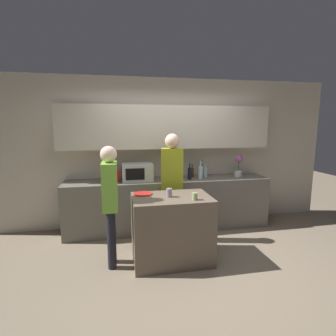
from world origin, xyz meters
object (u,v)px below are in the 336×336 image
at_px(microwave, 137,172).
at_px(bottle_2, 200,172).
at_px(bottle_0, 190,173).
at_px(cup_0, 169,193).
at_px(bottle_3, 201,170).
at_px(person_left, 110,197).
at_px(bottle_4, 205,172).
at_px(person_center, 172,178).
at_px(toaster, 112,176).
at_px(potted_plant, 239,166).
at_px(cup_1, 195,196).
at_px(bottle_1, 192,172).
at_px(plate_on_island, 143,194).

bearing_deg(microwave, bottle_2, -4.74).
bearing_deg(bottle_0, cup_0, -119.00).
distance_m(bottle_3, person_left, 2.02).
height_order(bottle_4, cup_0, bottle_4).
distance_m(bottle_2, bottle_3, 0.20).
xyz_separation_m(microwave, person_center, (0.51, -0.50, -0.02)).
bearing_deg(bottle_2, toaster, 176.50).
bearing_deg(microwave, potted_plant, 0.05).
bearing_deg(person_left, bottle_0, 127.90).
bearing_deg(cup_1, microwave, 115.45).
distance_m(microwave, bottle_2, 1.11).
xyz_separation_m(bottle_0, person_left, (-1.35, -1.02, -0.07)).
bearing_deg(cup_1, bottle_0, 77.25).
relative_size(bottle_1, person_left, 0.15).
relative_size(bottle_0, bottle_1, 1.19).
bearing_deg(person_center, microwave, -31.80).
height_order(bottle_1, bottle_4, bottle_1).
height_order(bottle_4, person_center, person_center).
relative_size(potted_plant, bottle_1, 1.64).
height_order(cup_1, person_left, person_left).
height_order(toaster, plate_on_island, toaster).
height_order(microwave, plate_on_island, microwave).
bearing_deg(potted_plant, bottle_0, -175.02).
relative_size(plate_on_island, person_left, 0.16).
relative_size(microwave, potted_plant, 1.32).
relative_size(bottle_2, person_left, 0.20).
xyz_separation_m(microwave, cup_0, (0.34, -1.13, -0.09)).
xyz_separation_m(bottle_0, cup_0, (-0.58, -1.04, -0.05)).
relative_size(bottle_2, bottle_3, 1.02).
bearing_deg(plate_on_island, person_center, 39.81).
distance_m(toaster, bottle_0, 1.34).
bearing_deg(plate_on_island, bottle_2, 37.02).
relative_size(bottle_1, bottle_3, 0.76).
height_order(bottle_4, plate_on_island, bottle_4).
relative_size(bottle_4, person_center, 0.13).
distance_m(bottle_0, bottle_2, 0.20).
bearing_deg(bottle_2, plate_on_island, -142.98).
height_order(bottle_2, person_center, person_center).
bearing_deg(microwave, bottle_4, 3.44).
relative_size(cup_0, person_center, 0.07).
distance_m(bottle_0, cup_0, 1.19).
xyz_separation_m(potted_plant, bottle_4, (-0.62, 0.07, -0.11)).
xyz_separation_m(bottle_0, person_center, (-0.40, -0.42, 0.02)).
xyz_separation_m(toaster, potted_plant, (2.31, 0.00, 0.11)).
xyz_separation_m(bottle_2, bottle_3, (0.07, 0.18, -0.00)).
bearing_deg(cup_0, plate_on_island, 149.14).
distance_m(bottle_0, person_center, 0.58).
relative_size(microwave, person_center, 0.30).
relative_size(bottle_1, cup_1, 2.55).
height_order(toaster, bottle_3, bottle_3).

